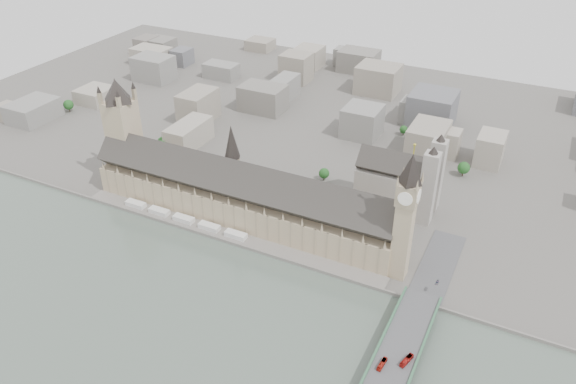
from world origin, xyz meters
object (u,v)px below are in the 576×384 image
at_px(palace_of_westminster, 241,196).
at_px(westminster_bridge, 390,377).
at_px(elizabeth_tower, 406,209).
at_px(car_approach, 437,282).
at_px(red_bus_south, 407,360).
at_px(red_bus_north, 382,364).
at_px(victoria_tower, 123,128).
at_px(westminster_abbey, 400,182).

xyz_separation_m(palace_of_westminster, westminster_bridge, (162.00, -107.20, -17.58)).
bearing_deg(elizabeth_tower, palace_of_westminster, 175.15).
bearing_deg(car_approach, westminster_bridge, -86.87).
height_order(palace_of_westminster, red_bus_south, palace_of_westminster).
bearing_deg(westminster_bridge, red_bus_north, 167.51).
bearing_deg(palace_of_westminster, red_bus_north, -34.11).
relative_size(victoria_tower, westminster_bridge, 0.31).
bearing_deg(westminster_abbey, elizabeth_tower, -72.71).
relative_size(red_bus_south, car_approach, 2.49).
bearing_deg(red_bus_south, elizabeth_tower, 126.04).
bearing_deg(red_bus_south, car_approach, 106.99).
xyz_separation_m(westminster_bridge, red_bus_south, (6.46, 10.02, 6.75)).
xyz_separation_m(palace_of_westminster, elizabeth_tower, (138.00, -11.70, 35.38)).
distance_m(elizabeth_tower, red_bus_south, 101.83).
bearing_deg(victoria_tower, red_bus_north, -21.96).
bearing_deg(red_bus_south, westminster_abbey, 124.87).
bearing_deg(car_approach, red_bus_south, -82.54).
bearing_deg(red_bus_north, victoria_tower, 163.93).
distance_m(westminster_abbey, red_bus_south, 182.30).
bearing_deg(westminster_abbey, car_approach, -59.35).
height_order(elizabeth_tower, westminster_bridge, elizabeth_tower).
xyz_separation_m(red_bus_north, car_approach, (11.25, 85.47, -0.78)).
distance_m(elizabeth_tower, victoria_tower, 260.64).
relative_size(victoria_tower, red_bus_south, 8.59).
height_order(palace_of_westminster, car_approach, palace_of_westminster).
relative_size(westminster_bridge, red_bus_south, 27.93).
bearing_deg(victoria_tower, westminster_bridge, -21.78).
bearing_deg(victoria_tower, palace_of_westminster, -2.96).
bearing_deg(car_approach, westminster_abbey, 127.54).
bearing_deg(car_approach, elizabeth_tower, 170.37).
height_order(palace_of_westminster, victoria_tower, victoria_tower).
distance_m(westminster_bridge, car_approach, 87.08).
bearing_deg(car_approach, victoria_tower, -178.40).
relative_size(westminster_abbey, car_approach, 14.56).
relative_size(westminster_bridge, car_approach, 69.57).
height_order(westminster_abbey, red_bus_south, westminster_abbey).
relative_size(palace_of_westminster, red_bus_north, 25.30).
height_order(elizabeth_tower, victoria_tower, elizabeth_tower).
relative_size(palace_of_westminster, elizabeth_tower, 2.47).
height_order(red_bus_north, red_bus_south, red_bus_south).
xyz_separation_m(victoria_tower, westminster_bridge, (284.00, -113.50, -50.08)).
relative_size(westminster_abbey, red_bus_north, 6.49).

